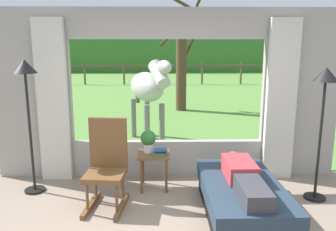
# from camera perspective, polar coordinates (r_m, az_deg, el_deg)

# --- Properties ---
(back_wall_with_window) EXTENTS (5.20, 0.12, 2.55)m
(back_wall_with_window) POSITION_cam_1_polar(r_m,az_deg,el_deg) (5.14, -0.10, 3.23)
(back_wall_with_window) COLOR #9E998E
(back_wall_with_window) RESTS_ON ground_plane
(curtain_panel_left) EXTENTS (0.44, 0.10, 2.40)m
(curtain_panel_left) POSITION_cam_1_polar(r_m,az_deg,el_deg) (5.26, -18.82, 2.24)
(curtain_panel_left) COLOR beige
(curtain_panel_left) RESTS_ON ground_plane
(curtain_panel_right) EXTENTS (0.44, 0.10, 2.40)m
(curtain_panel_right) POSITION_cam_1_polar(r_m,az_deg,el_deg) (5.32, 18.47, 2.36)
(curtain_panel_right) COLOR beige
(curtain_panel_right) RESTS_ON ground_plane
(outdoor_pasture_lawn) EXTENTS (36.00, 21.68, 0.02)m
(outdoor_pasture_lawn) POSITION_cam_1_polar(r_m,az_deg,el_deg) (16.11, -0.80, 4.67)
(outdoor_pasture_lawn) COLOR #568438
(outdoor_pasture_lawn) RESTS_ON ground_plane
(distant_hill_ridge) EXTENTS (36.00, 2.00, 2.40)m
(distant_hill_ridge) POSITION_cam_1_polar(r_m,az_deg,el_deg) (25.84, -0.94, 10.02)
(distant_hill_ridge) COLOR #3A702D
(distant_hill_ridge) RESTS_ON ground_plane
(recliner_sofa) EXTENTS (0.92, 1.71, 0.42)m
(recliner_sofa) POSITION_cam_1_polar(r_m,az_deg,el_deg) (4.26, 12.18, -13.43)
(recliner_sofa) COLOR black
(recliner_sofa) RESTS_ON ground_plane
(reclining_person) EXTENTS (0.35, 1.43, 0.22)m
(reclining_person) POSITION_cam_1_polar(r_m,az_deg,el_deg) (4.10, 12.53, -9.88)
(reclining_person) COLOR #B23338
(reclining_person) RESTS_ON recliner_sofa
(rocking_chair) EXTENTS (0.53, 0.72, 1.12)m
(rocking_chair) POSITION_cam_1_polar(r_m,az_deg,el_deg) (4.38, -10.25, -8.03)
(rocking_chair) COLOR brown
(rocking_chair) RESTS_ON ground_plane
(side_table) EXTENTS (0.44, 0.44, 0.52)m
(side_table) POSITION_cam_1_polar(r_m,az_deg,el_deg) (4.83, -2.37, -7.44)
(side_table) COLOR brown
(side_table) RESTS_ON ground_plane
(potted_plant) EXTENTS (0.22, 0.22, 0.32)m
(potted_plant) POSITION_cam_1_polar(r_m,az_deg,el_deg) (4.80, -3.34, -4.09)
(potted_plant) COLOR silver
(potted_plant) RESTS_ON side_table
(book_stack) EXTENTS (0.20, 0.16, 0.09)m
(book_stack) POSITION_cam_1_polar(r_m,az_deg,el_deg) (4.73, -1.35, -6.15)
(book_stack) COLOR #337247
(book_stack) RESTS_ON side_table
(floor_lamp_left) EXTENTS (0.32, 0.32, 1.83)m
(floor_lamp_left) POSITION_cam_1_polar(r_m,az_deg,el_deg) (4.86, -22.76, 4.55)
(floor_lamp_left) COLOR black
(floor_lamp_left) RESTS_ON ground_plane
(floor_lamp_right) EXTENTS (0.32, 0.32, 1.75)m
(floor_lamp_right) POSITION_cam_1_polar(r_m,az_deg,el_deg) (4.69, 24.81, 3.29)
(floor_lamp_right) COLOR black
(floor_lamp_right) RESTS_ON ground_plane
(horse) EXTENTS (1.04, 1.79, 1.73)m
(horse) POSITION_cam_1_polar(r_m,az_deg,el_deg) (6.92, -3.36, 4.65)
(horse) COLOR #B2B2AD
(horse) RESTS_ON outdoor_pasture_lawn
(pasture_tree) EXTENTS (1.31, 1.24, 3.51)m
(pasture_tree) POSITION_cam_1_polar(r_m,az_deg,el_deg) (10.42, 2.36, 9.86)
(pasture_tree) COLOR #4C3823
(pasture_tree) RESTS_ON outdoor_pasture_lawn
(pasture_fence_line) EXTENTS (16.10, 0.10, 1.10)m
(pasture_fence_line) POSITION_cam_1_polar(r_m,az_deg,el_deg) (17.43, -0.83, 7.65)
(pasture_fence_line) COLOR brown
(pasture_fence_line) RESTS_ON outdoor_pasture_lawn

